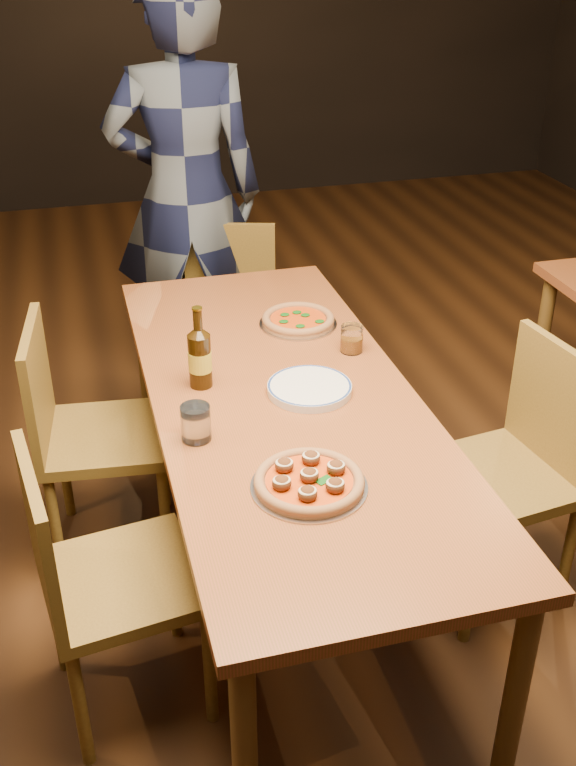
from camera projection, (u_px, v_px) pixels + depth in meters
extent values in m
plane|color=black|center=(284.00, 579.00, 2.99)|extent=(9.00, 9.00, 0.00)
cube|color=brown|center=(284.00, 401.00, 2.63)|extent=(0.80, 2.00, 0.04)
cylinder|color=brown|center=(245.00, 764.00, 1.95)|extent=(0.06, 0.06, 0.71)
cylinder|color=brown|center=(147.00, 378.00, 3.53)|extent=(0.06, 0.06, 0.71)
cylinder|color=brown|center=(514.00, 701.00, 2.10)|extent=(0.06, 0.06, 0.71)
cylinder|color=brown|center=(305.00, 358.00, 3.68)|extent=(0.06, 0.06, 0.71)
cylinder|color=brown|center=(540.00, 350.00, 3.74)|extent=(0.06, 0.06, 0.71)
cylinder|color=#B7B7BF|center=(309.00, 487.00, 2.21)|extent=(0.31, 0.31, 0.01)
cylinder|color=#A26243|center=(309.00, 483.00, 2.20)|extent=(0.28, 0.28, 0.02)
torus|color=#A26243|center=(309.00, 481.00, 2.20)|extent=(0.29, 0.29, 0.03)
cylinder|color=#B82B0A|center=(309.00, 480.00, 2.20)|extent=(0.23, 0.23, 0.00)
cylinder|color=#B7B7BF|center=(298.00, 324.00, 3.06)|extent=(0.28, 0.28, 0.01)
cylinder|color=#A26243|center=(298.00, 321.00, 3.05)|extent=(0.26, 0.26, 0.02)
torus|color=#A26243|center=(298.00, 319.00, 3.05)|extent=(0.26, 0.26, 0.03)
cylinder|color=#B82B0A|center=(298.00, 318.00, 3.05)|extent=(0.20, 0.20, 0.00)
cylinder|color=white|center=(310.00, 388.00, 2.63)|extent=(0.26, 0.26, 0.03)
cylinder|color=black|center=(200.00, 361.00, 2.63)|extent=(0.07, 0.07, 0.17)
cylinder|color=black|center=(198.00, 323.00, 2.57)|extent=(0.03, 0.03, 0.09)
cylinder|color=gold|center=(200.00, 361.00, 2.63)|extent=(0.07, 0.07, 0.07)
cylinder|color=white|center=(196.00, 423.00, 2.38)|extent=(0.08, 0.08, 0.11)
cylinder|color=#9C5611|center=(352.00, 339.00, 2.85)|extent=(0.07, 0.07, 0.09)
imported|color=black|center=(186.00, 196.00, 3.76)|extent=(0.74, 0.53, 1.88)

